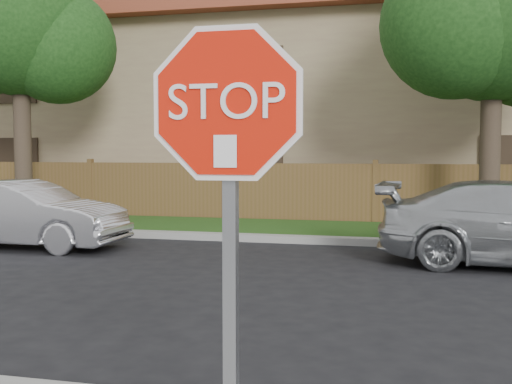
# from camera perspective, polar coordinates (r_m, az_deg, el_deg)

# --- Properties ---
(far_curb) EXTENTS (70.00, 0.30, 0.15)m
(far_curb) POSITION_cam_1_polar(r_m,az_deg,el_deg) (12.48, 10.74, -4.68)
(far_curb) COLOR gray
(far_curb) RESTS_ON ground
(grass_strip) EXTENTS (70.00, 3.00, 0.12)m
(grass_strip) POSITION_cam_1_polar(r_m,az_deg,el_deg) (14.11, 11.02, -3.75)
(grass_strip) COLOR #1E4714
(grass_strip) RESTS_ON ground
(fence) EXTENTS (70.00, 0.12, 1.60)m
(fence) POSITION_cam_1_polar(r_m,az_deg,el_deg) (15.63, 11.27, -0.28)
(fence) COLOR brown
(fence) RESTS_ON ground
(apartment_building) EXTENTS (35.20, 9.20, 7.20)m
(apartment_building) POSITION_cam_1_polar(r_m,az_deg,el_deg) (21.24, 11.87, 8.18)
(apartment_building) COLOR #967B5D
(apartment_building) RESTS_ON ground
(tree_left) EXTENTS (4.80, 3.90, 7.78)m
(tree_left) POSITION_cam_1_polar(r_m,az_deg,el_deg) (17.02, -21.80, 14.82)
(tree_left) COLOR #382B21
(tree_left) RESTS_ON ground
(tree_mid) EXTENTS (4.80, 3.90, 7.35)m
(tree_mid) POSITION_cam_1_polar(r_m,az_deg,el_deg) (14.20, 21.86, 15.63)
(tree_mid) COLOR #382B21
(tree_mid) RESTS_ON ground
(stop_sign) EXTENTS (1.01, 0.13, 2.55)m
(stop_sign) POSITION_cam_1_polar(r_m,az_deg,el_deg) (2.80, -2.69, 1.84)
(stop_sign) COLOR gray
(stop_sign) RESTS_ON sidewalk_near
(sedan_left) EXTENTS (4.09, 1.44, 1.35)m
(sedan_left) POSITION_cam_1_polar(r_m,az_deg,el_deg) (12.75, -21.25, -1.99)
(sedan_left) COLOR silver
(sedan_left) RESTS_ON ground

